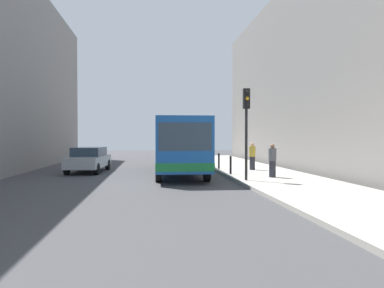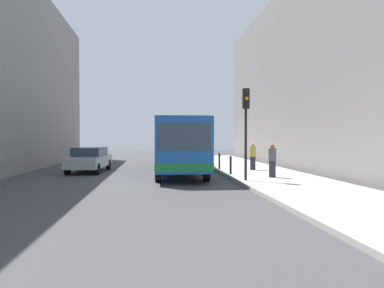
{
  "view_description": "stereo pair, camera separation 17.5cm",
  "coord_description": "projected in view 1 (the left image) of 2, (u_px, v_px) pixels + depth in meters",
  "views": [
    {
      "loc": [
        -0.74,
        -16.26,
        2.07
      ],
      "look_at": [
        1.45,
        1.75,
        1.72
      ],
      "focal_mm": 32.47,
      "sensor_mm": 36.0,
      "label": 1
    },
    {
      "loc": [
        -0.56,
        -16.28,
        2.07
      ],
      "look_at": [
        1.45,
        1.75,
        1.72
      ],
      "focal_mm": 32.47,
      "sensor_mm": 36.0,
      "label": 2
    }
  ],
  "objects": [
    {
      "name": "sidewalk",
      "position": [
        277.0,
        178.0,
        16.92
      ],
      "size": [
        4.4,
        40.0,
        0.15
      ],
      "primitive_type": "cube",
      "color": "#ADA89E",
      "rests_on": "ground"
    },
    {
      "name": "car_beside_bus",
      "position": [
        89.0,
        159.0,
        20.72
      ],
      "size": [
        2.14,
        4.53,
        1.48
      ],
      "rotation": [
        0.0,
        0.0,
        3.06
      ],
      "color": "#A5A8AD",
      "rests_on": "ground"
    },
    {
      "name": "pedestrian_near_signal",
      "position": [
        272.0,
        161.0,
        16.7
      ],
      "size": [
        0.38,
        0.38,
        1.62
      ],
      "rotation": [
        0.0,
        0.0,
        5.77
      ],
      "color": "#26262D",
      "rests_on": "sidewalk"
    },
    {
      "name": "bus",
      "position": [
        178.0,
        143.0,
        20.18
      ],
      "size": [
        2.83,
        11.09,
        3.0
      ],
      "rotation": [
        0.0,
        0.0,
        3.11
      ],
      "color": "#19519E",
      "rests_on": "ground"
    },
    {
      "name": "bollard_near",
      "position": [
        231.0,
        165.0,
        18.12
      ],
      "size": [
        0.11,
        0.11,
        0.95
      ],
      "primitive_type": "cylinder",
      "color": "black",
      "rests_on": "sidewalk"
    },
    {
      "name": "pedestrian_mid_sidewalk",
      "position": [
        252.0,
        156.0,
        20.54
      ],
      "size": [
        0.38,
        0.38,
        1.61
      ],
      "rotation": [
        0.0,
        0.0,
        3.95
      ],
      "color": "#26262D",
      "rests_on": "sidewalk"
    },
    {
      "name": "traffic_light",
      "position": [
        246.0,
        116.0,
        15.49
      ],
      "size": [
        0.28,
        0.33,
        4.1
      ],
      "color": "black",
      "rests_on": "sidewalk"
    },
    {
      "name": "building_right",
      "position": [
        348.0,
        74.0,
        21.51
      ],
      "size": [
        7.0,
        32.0,
        12.06
      ],
      "primitive_type": "cube",
      "color": "gray",
      "rests_on": "ground"
    },
    {
      "name": "ground_plane",
      "position": [
        166.0,
        181.0,
        16.27
      ],
      "size": [
        80.0,
        80.0,
        0.0
      ],
      "primitive_type": "plane",
      "color": "#424244"
    },
    {
      "name": "bollard_mid",
      "position": [
        219.0,
        161.0,
        21.2
      ],
      "size": [
        0.11,
        0.11,
        0.95
      ],
      "primitive_type": "cylinder",
      "color": "black",
      "rests_on": "sidewalk"
    }
  ]
}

